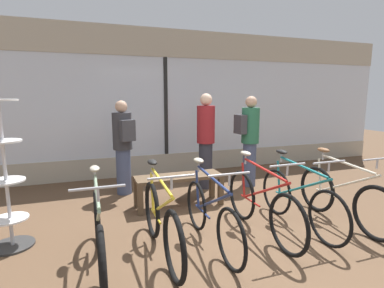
{
  "coord_description": "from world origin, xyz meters",
  "views": [
    {
      "loc": [
        -1.71,
        -3.23,
        1.79
      ],
      "look_at": [
        0.0,
        1.56,
        0.95
      ],
      "focal_mm": 28.0,
      "sensor_mm": 36.0,
      "label": 1
    }
  ],
  "objects_px": {
    "bicycle_right": "(299,200)",
    "customer_mid_floor": "(249,138)",
    "bicycle_center_right": "(261,205)",
    "display_bench": "(179,181)",
    "bicycle_far_left": "(99,235)",
    "customer_near_rack": "(123,144)",
    "bicycle_left": "(161,222)",
    "accessory_rack": "(7,186)",
    "bicycle_far_right": "(343,197)",
    "customer_by_window": "(206,139)",
    "bicycle_center_left": "(211,215)"
  },
  "relations": [
    {
      "from": "bicycle_far_left",
      "to": "customer_by_window",
      "type": "bearing_deg",
      "value": 46.61
    },
    {
      "from": "bicycle_right",
      "to": "display_bench",
      "type": "xyz_separation_m",
      "value": [
        -1.29,
        1.31,
        0.02
      ]
    },
    {
      "from": "bicycle_center_left",
      "to": "bicycle_far_right",
      "type": "distance_m",
      "value": 1.97
    },
    {
      "from": "customer_near_rack",
      "to": "customer_by_window",
      "type": "bearing_deg",
      "value": -6.05
    },
    {
      "from": "bicycle_left",
      "to": "bicycle_far_right",
      "type": "bearing_deg",
      "value": -0.85
    },
    {
      "from": "bicycle_center_right",
      "to": "customer_by_window",
      "type": "bearing_deg",
      "value": 88.24
    },
    {
      "from": "bicycle_left",
      "to": "bicycle_far_left",
      "type": "bearing_deg",
      "value": -175.01
    },
    {
      "from": "bicycle_center_right",
      "to": "display_bench",
      "type": "height_order",
      "value": "bicycle_center_right"
    },
    {
      "from": "bicycle_far_right",
      "to": "customer_mid_floor",
      "type": "xyz_separation_m",
      "value": [
        -0.32,
        2.01,
        0.57
      ]
    },
    {
      "from": "bicycle_far_left",
      "to": "bicycle_left",
      "type": "height_order",
      "value": "bicycle_left"
    },
    {
      "from": "bicycle_center_left",
      "to": "customer_mid_floor",
      "type": "xyz_separation_m",
      "value": [
        1.65,
        1.96,
        0.57
      ]
    },
    {
      "from": "bicycle_far_left",
      "to": "bicycle_far_right",
      "type": "bearing_deg",
      "value": 0.36
    },
    {
      "from": "bicycle_left",
      "to": "bicycle_center_right",
      "type": "bearing_deg",
      "value": 3.32
    },
    {
      "from": "accessory_rack",
      "to": "customer_by_window",
      "type": "distance_m",
      "value": 3.33
    },
    {
      "from": "bicycle_far_left",
      "to": "customer_mid_floor",
      "type": "relative_size",
      "value": 0.97
    },
    {
      "from": "customer_near_rack",
      "to": "customer_mid_floor",
      "type": "height_order",
      "value": "customer_mid_floor"
    },
    {
      "from": "bicycle_center_left",
      "to": "customer_mid_floor",
      "type": "height_order",
      "value": "customer_mid_floor"
    },
    {
      "from": "customer_near_rack",
      "to": "customer_by_window",
      "type": "distance_m",
      "value": 1.54
    },
    {
      "from": "accessory_rack",
      "to": "customer_by_window",
      "type": "bearing_deg",
      "value": 24.09
    },
    {
      "from": "customer_by_window",
      "to": "customer_mid_floor",
      "type": "relative_size",
      "value": 1.03
    },
    {
      "from": "bicycle_left",
      "to": "accessory_rack",
      "type": "xyz_separation_m",
      "value": [
        -1.63,
        0.77,
        0.36
      ]
    },
    {
      "from": "bicycle_far_right",
      "to": "bicycle_center_right",
      "type": "bearing_deg",
      "value": 174.65
    },
    {
      "from": "bicycle_left",
      "to": "display_bench",
      "type": "relative_size",
      "value": 1.21
    },
    {
      "from": "bicycle_left",
      "to": "display_bench",
      "type": "height_order",
      "value": "bicycle_left"
    },
    {
      "from": "bicycle_left",
      "to": "bicycle_far_right",
      "type": "xyz_separation_m",
      "value": [
        2.57,
        -0.04,
        -0.0
      ]
    },
    {
      "from": "bicycle_right",
      "to": "bicycle_far_right",
      "type": "relative_size",
      "value": 1.0
    },
    {
      "from": "bicycle_left",
      "to": "customer_near_rack",
      "type": "distance_m",
      "value": 2.35
    },
    {
      "from": "bicycle_center_right",
      "to": "customer_near_rack",
      "type": "distance_m",
      "value": 2.71
    },
    {
      "from": "bicycle_center_left",
      "to": "customer_by_window",
      "type": "xyz_separation_m",
      "value": [
        0.8,
        2.12,
        0.58
      ]
    },
    {
      "from": "bicycle_right",
      "to": "customer_mid_floor",
      "type": "bearing_deg",
      "value": 80.16
    },
    {
      "from": "bicycle_right",
      "to": "customer_mid_floor",
      "type": "relative_size",
      "value": 0.98
    },
    {
      "from": "bicycle_center_right",
      "to": "bicycle_right",
      "type": "height_order",
      "value": "bicycle_center_right"
    },
    {
      "from": "bicycle_left",
      "to": "bicycle_center_right",
      "type": "height_order",
      "value": "same"
    },
    {
      "from": "accessory_rack",
      "to": "customer_mid_floor",
      "type": "bearing_deg",
      "value": 17.08
    },
    {
      "from": "customer_mid_floor",
      "to": "customer_near_rack",
      "type": "bearing_deg",
      "value": 172.2
    },
    {
      "from": "bicycle_left",
      "to": "bicycle_center_left",
      "type": "xyz_separation_m",
      "value": [
        0.6,
        0.01,
        -0.01
      ]
    },
    {
      "from": "bicycle_center_left",
      "to": "customer_by_window",
      "type": "distance_m",
      "value": 2.34
    },
    {
      "from": "bicycle_left",
      "to": "accessory_rack",
      "type": "distance_m",
      "value": 1.84
    },
    {
      "from": "bicycle_center_left",
      "to": "customer_mid_floor",
      "type": "distance_m",
      "value": 2.62
    },
    {
      "from": "bicycle_left",
      "to": "customer_by_window",
      "type": "height_order",
      "value": "customer_by_window"
    },
    {
      "from": "bicycle_right",
      "to": "display_bench",
      "type": "height_order",
      "value": "bicycle_right"
    },
    {
      "from": "bicycle_far_left",
      "to": "customer_near_rack",
      "type": "height_order",
      "value": "customer_near_rack"
    },
    {
      "from": "bicycle_far_left",
      "to": "bicycle_left",
      "type": "bearing_deg",
      "value": 4.99
    },
    {
      "from": "accessory_rack",
      "to": "bicycle_far_left",
      "type": "bearing_deg",
      "value": -40.81
    },
    {
      "from": "bicycle_far_left",
      "to": "accessory_rack",
      "type": "height_order",
      "value": "accessory_rack"
    },
    {
      "from": "display_bench",
      "to": "customer_near_rack",
      "type": "xyz_separation_m",
      "value": [
        -0.76,
        0.91,
        0.5
      ]
    },
    {
      "from": "bicycle_far_right",
      "to": "display_bench",
      "type": "relative_size",
      "value": 1.23
    },
    {
      "from": "bicycle_far_right",
      "to": "bicycle_right",
      "type": "bearing_deg",
      "value": 170.37
    },
    {
      "from": "display_bench",
      "to": "customer_mid_floor",
      "type": "relative_size",
      "value": 0.79
    },
    {
      "from": "bicycle_far_left",
      "to": "customer_near_rack",
      "type": "xyz_separation_m",
      "value": [
        0.54,
        2.35,
        0.54
      ]
    }
  ]
}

